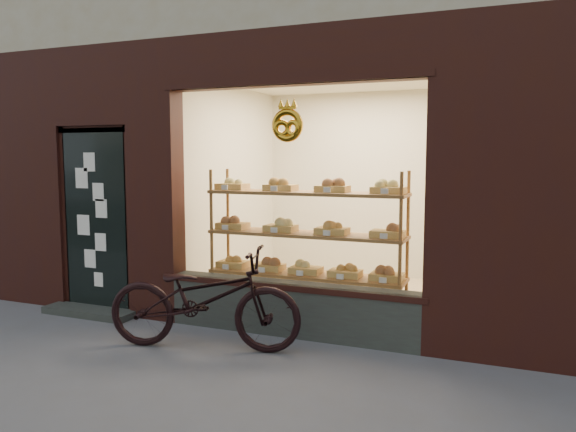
% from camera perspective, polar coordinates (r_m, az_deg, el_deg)
% --- Properties ---
extents(ground, '(90.00, 90.00, 0.00)m').
position_cam_1_polar(ground, '(4.46, -16.38, -18.64)').
color(ground, '#50535D').
extents(display_shelf, '(2.20, 0.45, 1.70)m').
position_cam_1_polar(display_shelf, '(6.15, 1.83, -3.21)').
color(display_shelf, brown).
rests_on(display_shelf, ground).
extents(bicycle, '(1.98, 1.08, 0.99)m').
position_cam_1_polar(bicycle, '(5.48, -8.53, -8.29)').
color(bicycle, black).
rests_on(bicycle, ground).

